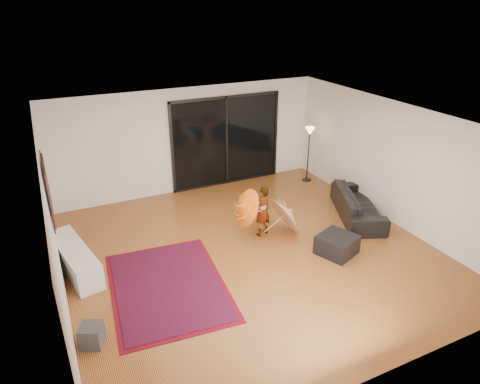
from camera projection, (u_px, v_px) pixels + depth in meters
floor at (251, 252)px, 8.63m from camera, size 7.00×7.00×0.00m
ceiling at (253, 122)px, 7.50m from camera, size 7.00×7.00×0.00m
wall_back at (190, 140)px, 10.94m from camera, size 7.00×0.00×7.00m
wall_front at (382, 300)px, 5.19m from camera, size 7.00×0.00×7.00m
wall_left at (53, 232)px, 6.70m from camera, size 0.00×7.00×7.00m
wall_right at (393, 163)px, 9.43m from camera, size 0.00×7.00×7.00m
sliding_door at (226, 141)px, 11.36m from camera, size 3.06×0.07×2.40m
painting at (48, 190)px, 7.41m from camera, size 0.04×1.28×1.08m
media_console at (75, 259)px, 7.97m from camera, size 0.82×1.87×0.50m
speaker at (92, 335)px, 6.27m from camera, size 0.41×0.41×0.35m
persian_rug at (168, 286)px, 7.61m from camera, size 2.19×2.89×0.02m
sofa at (358, 204)px, 9.93m from camera, size 1.63×2.26×0.62m
ottoman at (337, 245)px, 8.53m from camera, size 0.88×0.88×0.39m
floor_lamp at (309, 139)px, 11.53m from camera, size 0.26×0.26×1.52m
child at (263, 211)px, 9.05m from camera, size 0.48×0.39×1.13m
parasol_orange at (240, 210)px, 8.72m from camera, size 0.50×0.80×0.85m
parasol_white at (290, 211)px, 9.19m from camera, size 0.68×1.00×1.00m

